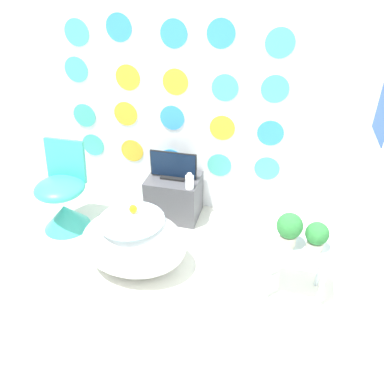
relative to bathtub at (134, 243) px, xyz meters
The scene contains 11 objects.
ground_plane 0.81m from the bathtub, 86.50° to the right, with size 12.00×12.00×0.00m, color silver.
wall_back_dotted 1.49m from the bathtub, 87.49° to the left, with size 4.29×0.05×2.60m.
bathtub is the anchor object (origin of this frame).
rubber_duck 0.30m from the bathtub, 96.90° to the left, with size 0.07×0.07×0.08m.
chair 0.95m from the bathtub, 156.48° to the left, with size 0.47×0.47×0.85m.
tv_cabinet 0.83m from the bathtub, 82.57° to the left, with size 0.51×0.41×0.44m.
tv 0.88m from the bathtub, 82.58° to the left, with size 0.46×0.12×0.28m.
vase 0.78m from the bathtub, 65.29° to the left, with size 0.08×0.08×0.16m.
side_table 1.32m from the bathtub, ahead, with size 0.44×0.28×0.47m.
potted_plant_left 1.27m from the bathtub, ahead, with size 0.19×0.19×0.27m.
potted_plant_right 1.45m from the bathtub, ahead, with size 0.17×0.17×0.22m.
Camera 1 is at (1.02, -1.45, 2.26)m, focal length 35.00 mm.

